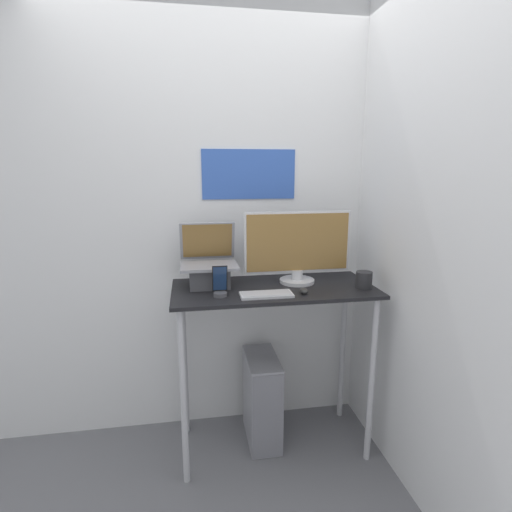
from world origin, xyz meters
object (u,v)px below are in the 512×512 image
Objects in this scene: cell_phone at (220,286)px; computer_tower at (262,399)px; keyboard at (266,294)px; monitor at (298,249)px; mouse at (304,291)px; laptop at (209,270)px.

computer_tower is at bearing 34.52° from cell_phone.
keyboard is 0.76m from computer_tower.
monitor reaches higher than keyboard.
mouse is 0.79m from computer_tower.
laptop is at bearing 178.82° from monitor.
laptop is 1.27× the size of keyboard.
monitor is at bearing 21.34° from cell_phone.
keyboard is (-0.22, -0.22, -0.19)m from monitor.
cell_phone is (0.05, -0.19, -0.04)m from laptop.
monitor reaches higher than computer_tower.
cell_phone is (-0.44, 0.04, 0.04)m from mouse.
keyboard is at bearing -178.74° from mouse.
laptop reaches higher than mouse.
keyboard is 0.50× the size of computer_tower.
monitor is 1.13× the size of computer_tower.
keyboard is 0.24m from cell_phone.
mouse is at bearing -95.57° from monitor.
laptop is 5.10× the size of mouse.
monitor reaches higher than laptop.
cell_phone is (-0.46, -0.18, -0.14)m from monitor.
cell_phone is at bearing 170.41° from keyboard.
monitor is 0.51m from cell_phone.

